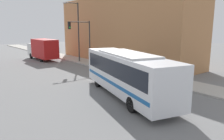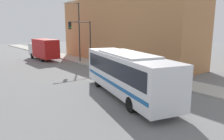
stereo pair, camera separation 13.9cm
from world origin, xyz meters
TOP-DOWN VIEW (x-y plane):
  - ground_plane at (0.00, 0.00)m, footprint 120.00×120.00m
  - sidewalk at (6.05, 20.00)m, footprint 3.10×70.00m
  - building_facade at (10.60, 13.28)m, footprint 6.00×24.55m
  - city_bus at (-0.23, 0.31)m, footprint 5.43×11.08m
  - delivery_truck at (2.02, 22.31)m, footprint 2.33×7.52m
  - fire_hydrant at (5.10, 2.67)m, footprint 0.23×0.32m
  - traffic_light_pole at (4.18, 13.66)m, footprint 3.28×0.35m
  - parking_meter at (5.10, 7.40)m, footprint 0.14×0.14m
  - street_lamp at (5.08, 16.72)m, footprint 2.40×0.28m

SIDE VIEW (x-z plane):
  - ground_plane at x=0.00m, z-range 0.00..0.00m
  - sidewalk at x=6.05m, z-range 0.00..0.14m
  - fire_hydrant at x=5.10m, z-range 0.14..0.88m
  - parking_meter at x=5.10m, z-range 0.38..1.76m
  - delivery_truck at x=2.02m, z-range 0.13..3.41m
  - city_bus at x=-0.23m, z-range 0.25..3.56m
  - traffic_light_pole at x=4.18m, z-range 1.18..6.98m
  - building_facade at x=10.60m, z-range 0.00..9.45m
  - street_lamp at x=5.08m, z-range 0.82..9.23m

